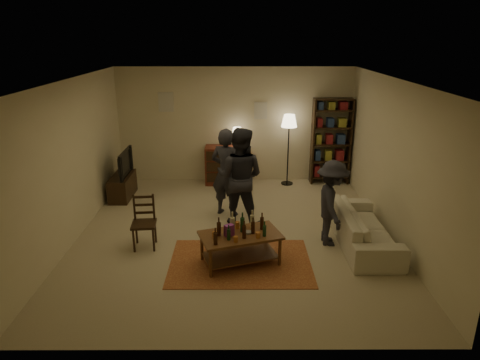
{
  "coord_description": "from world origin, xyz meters",
  "views": [
    {
      "loc": [
        0.09,
        -6.97,
        3.42
      ],
      "look_at": [
        0.11,
        0.1,
        0.98
      ],
      "focal_mm": 32.0,
      "sensor_mm": 36.0,
      "label": 1
    }
  ],
  "objects_px": {
    "coffee_table": "(240,238)",
    "person_left": "(226,173)",
    "tv_stand": "(122,180)",
    "dining_chair": "(144,220)",
    "dresser": "(227,164)",
    "person_right": "(240,177)",
    "person_by_sofa": "(332,203)",
    "sofa": "(363,227)",
    "bookshelf": "(331,140)",
    "floor_lamp": "(289,126)"
  },
  "relations": [
    {
      "from": "coffee_table",
      "to": "dresser",
      "type": "bearing_deg",
      "value": 94.51
    },
    {
      "from": "person_by_sofa",
      "to": "sofa",
      "type": "bearing_deg",
      "value": -91.45
    },
    {
      "from": "coffee_table",
      "to": "dresser",
      "type": "height_order",
      "value": "dresser"
    },
    {
      "from": "floor_lamp",
      "to": "person_left",
      "type": "height_order",
      "value": "person_left"
    },
    {
      "from": "bookshelf",
      "to": "floor_lamp",
      "type": "distance_m",
      "value": 1.08
    },
    {
      "from": "dresser",
      "to": "floor_lamp",
      "type": "xyz_separation_m",
      "value": [
        1.43,
        -0.06,
        0.94
      ]
    },
    {
      "from": "tv_stand",
      "to": "person_by_sofa",
      "type": "distance_m",
      "value": 4.64
    },
    {
      "from": "bookshelf",
      "to": "person_left",
      "type": "bearing_deg",
      "value": -141.45
    },
    {
      "from": "dining_chair",
      "to": "floor_lamp",
      "type": "xyz_separation_m",
      "value": [
        2.73,
        3.12,
        0.94
      ]
    },
    {
      "from": "bookshelf",
      "to": "person_by_sofa",
      "type": "distance_m",
      "value": 3.23
    },
    {
      "from": "bookshelf",
      "to": "person_left",
      "type": "xyz_separation_m",
      "value": [
        -2.4,
        -1.91,
        -0.17
      ]
    },
    {
      "from": "bookshelf",
      "to": "sofa",
      "type": "xyz_separation_m",
      "value": [
        -0.05,
        -3.18,
        -0.73
      ]
    },
    {
      "from": "tv_stand",
      "to": "person_left",
      "type": "xyz_separation_m",
      "value": [
        2.29,
        -0.93,
        0.48
      ]
    },
    {
      "from": "dining_chair",
      "to": "sofa",
      "type": "distance_m",
      "value": 3.69
    },
    {
      "from": "sofa",
      "to": "person_by_sofa",
      "type": "xyz_separation_m",
      "value": [
        -0.56,
        0.02,
        0.43
      ]
    },
    {
      "from": "tv_stand",
      "to": "sofa",
      "type": "relative_size",
      "value": 0.51
    },
    {
      "from": "coffee_table",
      "to": "person_left",
      "type": "height_order",
      "value": "person_left"
    },
    {
      "from": "coffee_table",
      "to": "person_right",
      "type": "xyz_separation_m",
      "value": [
        0.0,
        1.48,
        0.49
      ]
    },
    {
      "from": "dresser",
      "to": "person_right",
      "type": "distance_m",
      "value": 2.35
    },
    {
      "from": "dining_chair",
      "to": "bookshelf",
      "type": "distance_m",
      "value": 4.98
    },
    {
      "from": "tv_stand",
      "to": "dresser",
      "type": "distance_m",
      "value": 2.43
    },
    {
      "from": "floor_lamp",
      "to": "person_left",
      "type": "relative_size",
      "value": 0.96
    },
    {
      "from": "floor_lamp",
      "to": "person_by_sofa",
      "type": "relative_size",
      "value": 1.14
    },
    {
      "from": "sofa",
      "to": "bookshelf",
      "type": "bearing_deg",
      "value": -0.82
    },
    {
      "from": "dining_chair",
      "to": "bookshelf",
      "type": "xyz_separation_m",
      "value": [
        3.74,
        3.25,
        0.56
      ]
    },
    {
      "from": "tv_stand",
      "to": "coffee_table",
      "type": "bearing_deg",
      "value": -48.18
    },
    {
      "from": "dresser",
      "to": "coffee_table",
      "type": "bearing_deg",
      "value": -85.49
    },
    {
      "from": "dining_chair",
      "to": "tv_stand",
      "type": "xyz_separation_m",
      "value": [
        -0.95,
        2.27,
        -0.09
      ]
    },
    {
      "from": "dining_chair",
      "to": "person_right",
      "type": "distance_m",
      "value": 1.89
    },
    {
      "from": "tv_stand",
      "to": "bookshelf",
      "type": "xyz_separation_m",
      "value": [
        4.69,
        0.98,
        0.65
      ]
    },
    {
      "from": "tv_stand",
      "to": "bookshelf",
      "type": "distance_m",
      "value": 4.84
    },
    {
      "from": "dining_chair",
      "to": "tv_stand",
      "type": "height_order",
      "value": "tv_stand"
    },
    {
      "from": "coffee_table",
      "to": "sofa",
      "type": "relative_size",
      "value": 0.65
    },
    {
      "from": "bookshelf",
      "to": "sofa",
      "type": "distance_m",
      "value": 3.26
    },
    {
      "from": "coffee_table",
      "to": "person_by_sofa",
      "type": "distance_m",
      "value": 1.7
    },
    {
      "from": "sofa",
      "to": "person_right",
      "type": "relative_size",
      "value": 1.13
    },
    {
      "from": "floor_lamp",
      "to": "person_left",
      "type": "distance_m",
      "value": 2.32
    },
    {
      "from": "bookshelf",
      "to": "tv_stand",
      "type": "bearing_deg",
      "value": -168.2
    },
    {
      "from": "coffee_table",
      "to": "bookshelf",
      "type": "relative_size",
      "value": 0.68
    },
    {
      "from": "dresser",
      "to": "bookshelf",
      "type": "relative_size",
      "value": 0.67
    },
    {
      "from": "sofa",
      "to": "person_right",
      "type": "bearing_deg",
      "value": 68.41
    },
    {
      "from": "bookshelf",
      "to": "person_left",
      "type": "height_order",
      "value": "bookshelf"
    },
    {
      "from": "tv_stand",
      "to": "dining_chair",
      "type": "bearing_deg",
      "value": -67.17
    },
    {
      "from": "floor_lamp",
      "to": "person_right",
      "type": "bearing_deg",
      "value": -116.96
    },
    {
      "from": "person_by_sofa",
      "to": "bookshelf",
      "type": "bearing_deg",
      "value": -10.14
    },
    {
      "from": "person_left",
      "to": "person_right",
      "type": "bearing_deg",
      "value": 144.75
    },
    {
      "from": "tv_stand",
      "to": "person_left",
      "type": "distance_m",
      "value": 2.52
    },
    {
      "from": "dining_chair",
      "to": "floor_lamp",
      "type": "height_order",
      "value": "floor_lamp"
    },
    {
      "from": "coffee_table",
      "to": "bookshelf",
      "type": "xyz_separation_m",
      "value": [
        2.14,
        3.83,
        0.61
      ]
    },
    {
      "from": "person_right",
      "to": "person_by_sofa",
      "type": "distance_m",
      "value": 1.74
    }
  ]
}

